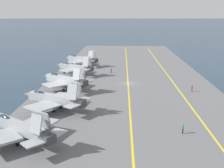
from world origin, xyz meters
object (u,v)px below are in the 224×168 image
object	(u,v)px
parked_jet_second	(54,99)
crew_red_vest	(192,88)
parked_jet_fifth	(81,59)
parked_jet_fourth	(75,67)
parked_jet_third	(64,80)
parked_jet_nearest	(19,127)
crew_purple_vest	(111,70)
crew_green_vest	(183,128)

from	to	relation	value
parked_jet_second	crew_red_vest	bearing A→B (deg)	-64.46
parked_jet_second	parked_jet_fifth	distance (m)	52.60
parked_jet_second	parked_jet_fourth	bearing A→B (deg)	2.30
parked_jet_third	crew_red_vest	size ratio (longest dim) A/B	8.66
parked_jet_nearest	parked_jet_fifth	size ratio (longest dim) A/B	1.03
parked_jet_fourth	crew_purple_vest	bearing A→B (deg)	-74.32
parked_jet_fourth	crew_purple_vest	size ratio (longest dim) A/B	8.82
parked_jet_fifth	parked_jet_third	bearing A→B (deg)	-179.04
parked_jet_second	crew_red_vest	size ratio (longest dim) A/B	8.94
parked_jet_nearest	crew_purple_vest	distance (m)	56.48
parked_jet_fourth	crew_purple_vest	world-z (taller)	parked_jet_fourth
parked_jet_nearest	parked_jet_fifth	world-z (taller)	parked_jet_fifth
parked_jet_third	crew_purple_vest	size ratio (longest dim) A/B	9.18
parked_jet_third	crew_purple_vest	world-z (taller)	parked_jet_third
parked_jet_third	parked_jet_fourth	size ratio (longest dim) A/B	1.04
parked_jet_second	parked_jet_fourth	distance (m)	35.75
crew_red_vest	crew_green_vest	bearing A→B (deg)	163.60
parked_jet_third	parked_jet_fifth	bearing A→B (deg)	0.96
crew_purple_vest	crew_green_vest	bearing A→B (deg)	-163.79
parked_jet_second	parked_jet_third	world-z (taller)	parked_jet_second
parked_jet_nearest	crew_red_vest	distance (m)	47.62
parked_jet_third	parked_jet_fourth	xyz separation A→B (m)	(18.91, 0.31, -0.10)
parked_jet_nearest	crew_purple_vest	size ratio (longest dim) A/B	9.28
crew_red_vest	parked_jet_fifth	bearing A→B (deg)	43.97
crew_purple_vest	parked_jet_second	bearing A→B (deg)	164.56
crew_green_vest	crew_purple_vest	distance (m)	52.54
parked_jet_second	parked_jet_third	xyz separation A→B (m)	(16.81, 1.13, 0.20)
parked_jet_nearest	crew_purple_vest	bearing A→B (deg)	-12.93
parked_jet_second	crew_purple_vest	distance (m)	40.66
parked_jet_nearest	crew_red_vest	size ratio (longest dim) A/B	8.75
parked_jet_fifth	crew_green_vest	xyz separation A→B (m)	(-63.86, -27.22, -1.62)
parked_jet_nearest	parked_jet_fourth	distance (m)	51.58
parked_jet_fourth	crew_green_vest	world-z (taller)	parked_jet_fourth
crew_green_vest	crew_red_vest	world-z (taller)	crew_green_vest
crew_purple_vest	parked_jet_fourth	bearing A→B (deg)	105.68
parked_jet_third	crew_red_vest	world-z (taller)	parked_jet_third
crew_red_vest	parked_jet_second	bearing A→B (deg)	115.54
parked_jet_third	crew_red_vest	bearing A→B (deg)	-91.32
parked_jet_second	parked_jet_third	size ratio (longest dim) A/B	1.03
parked_jet_nearest	parked_jet_fifth	distance (m)	68.43
crew_purple_vest	parked_jet_third	bearing A→B (deg)	151.87
parked_jet_second	parked_jet_fifth	world-z (taller)	parked_jet_second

